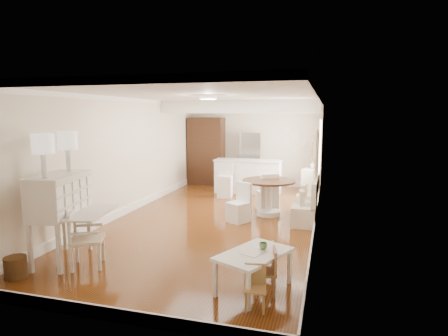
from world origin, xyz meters
The scene contains 20 objects.
room centered at (0.04, 0.32, 1.98)m, with size 9.00×9.04×2.82m.
secretary_bureau centered at (-1.70, -3.07, 0.73)m, with size 1.14×1.16×1.45m, color silver.
gustavian_armchair centered at (-1.15, -3.17, 0.45)m, with size 0.52×0.52×0.91m, color silver.
wicker_basket centered at (-1.93, -3.81, 0.16)m, with size 0.32×0.32×0.32m, color #513419.
kids_table centered at (1.54, -3.26, 0.27)m, with size 0.65×1.08×0.54m, color silver.
kids_chair_a centered at (1.70, -3.34, 0.32)m, with size 0.31×0.31×0.64m, color #9B6D46.
kids_chair_b centered at (1.57, -2.62, 0.25)m, with size 0.24×0.24×0.51m, color #A07A48.
kids_chair_c centered at (1.65, -3.77, 0.28)m, with size 0.27×0.27×0.56m, color #AA844D.
banquette centered at (1.99, 0.50, 0.49)m, with size 0.52×1.60×0.98m, color silver.
dining_table centered at (1.13, 0.67, 0.43)m, with size 1.26×1.26×0.86m, color #452616.
slip_chair_near centered at (0.56, -0.08, 0.44)m, with size 0.42×0.44×0.88m, color white.
slip_chair_far centered at (1.02, 1.10, 0.48)m, with size 0.46×0.48×0.96m, color white.
breakfast_counter centered at (0.10, 3.10, 0.52)m, with size 2.05×0.65×1.03m, color white.
bar_stool_left centered at (-0.41, 2.29, 0.51)m, with size 0.40×0.40×1.01m, color silver.
bar_stool_right centered at (0.72, 2.86, 0.48)m, with size 0.38×0.38×0.96m, color silver.
pantry_cabinet centered at (-1.60, 4.18, 1.15)m, with size 1.20×0.60×2.30m, color #381E11.
fridge centered at (0.30, 4.15, 0.90)m, with size 0.75×0.65×1.80m, color silver.
sideboard centered at (1.97, 3.41, 0.40)m, with size 0.37×0.83×0.80m, color silver.
pencil_cup centered at (1.63, -3.09, 0.58)m, with size 0.11×0.11×0.09m, color #5F9959.
branch_vase centered at (2.02, 3.43, 0.90)m, with size 0.19×0.19×0.20m, color white.
Camera 1 is at (2.45, -8.05, 2.39)m, focal length 30.00 mm.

